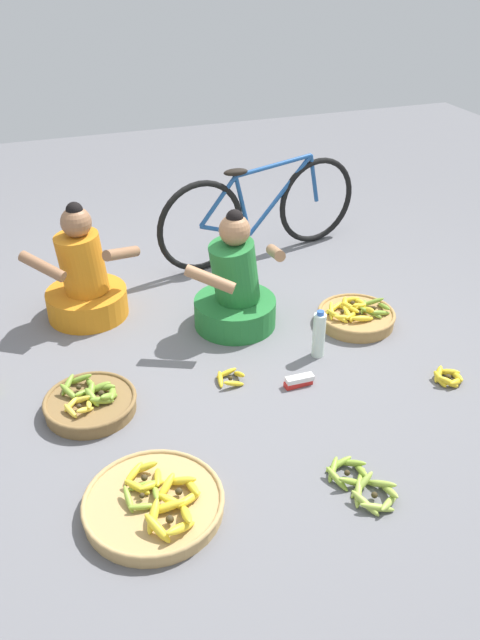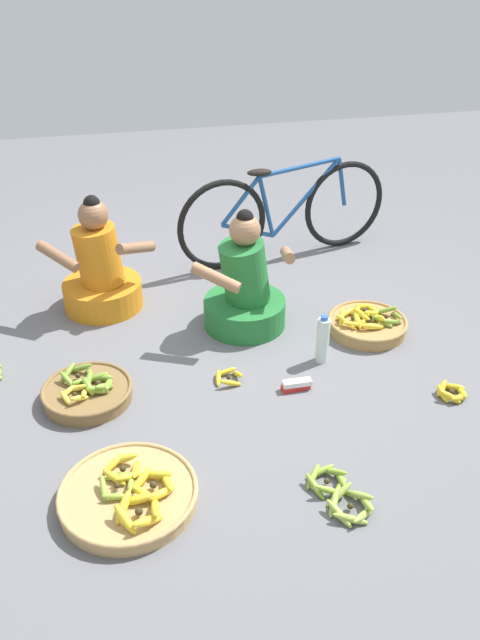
{
  "view_description": "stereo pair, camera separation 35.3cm",
  "coord_description": "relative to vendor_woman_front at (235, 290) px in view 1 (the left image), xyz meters",
  "views": [
    {
      "loc": [
        -1.01,
        -3.03,
        2.2
      ],
      "look_at": [
        0.0,
        -0.2,
        0.35
      ],
      "focal_mm": 36.24,
      "sensor_mm": 36.0,
      "label": 1
    },
    {
      "loc": [
        -0.67,
        -3.13,
        2.2
      ],
      "look_at": [
        0.0,
        -0.2,
        0.35
      ],
      "focal_mm": 36.24,
      "sensor_mm": 36.0,
      "label": 2
    }
  ],
  "objects": [
    {
      "name": "ground_plane",
      "position": [
        -0.15,
        -0.3,
        -0.25
      ],
      "size": [
        10.0,
        10.0,
        0.0
      ],
      "primitive_type": "plane",
      "color": "slate"
    },
    {
      "name": "bicycle_leaning",
      "position": [
        0.52,
        0.91,
        0.11
      ],
      "size": [
        1.68,
        0.35,
        0.73
      ],
      "color": "black",
      "rests_on": "ground"
    },
    {
      "name": "loose_bananas_mid_right",
      "position": [
        0.93,
        -0.98,
        -0.22
      ],
      "size": [
        0.19,
        0.19,
        0.08
      ],
      "color": "gold",
      "rests_on": "ground"
    },
    {
      "name": "packet_carton_stack",
      "position": [
        0.12,
        -0.73,
        -0.22
      ],
      "size": [
        0.17,
        0.06,
        0.06
      ],
      "color": "red",
      "rests_on": "ground"
    },
    {
      "name": "banana_basket_back_left",
      "position": [
        -1.0,
        -0.56,
        -0.2
      ],
      "size": [
        0.49,
        0.49,
        0.15
      ],
      "color": "brown",
      "rests_on": "ground"
    },
    {
      "name": "loose_bananas_back_right",
      "position": [
        0.07,
        -1.53,
        -0.22
      ],
      "size": [
        0.28,
        0.39,
        0.1
      ],
      "color": "#8CAD38",
      "rests_on": "ground"
    },
    {
      "name": "banana_basket_front_center",
      "position": [
        0.73,
        -0.25,
        -0.19
      ],
      "size": [
        0.5,
        0.5,
        0.16
      ],
      "color": "#A87F47",
      "rests_on": "ground"
    },
    {
      "name": "vendor_woman_front",
      "position": [
        0.0,
        0.0,
        0.0
      ],
      "size": [
        0.7,
        0.55,
        0.78
      ],
      "color": "#237233",
      "rests_on": "ground"
    },
    {
      "name": "loose_bananas_near_vendor",
      "position": [
        -0.23,
        -0.56,
        -0.22
      ],
      "size": [
        0.17,
        0.15,
        0.08
      ],
      "color": "gold",
      "rests_on": "ground"
    },
    {
      "name": "banana_basket_back_center",
      "position": [
        -0.84,
        -1.34,
        -0.2
      ],
      "size": [
        0.62,
        0.62,
        0.15
      ],
      "color": "tan",
      "rests_on": "ground"
    },
    {
      "name": "vendor_woman_behind",
      "position": [
        -0.87,
        0.44,
        -0.0
      ],
      "size": [
        0.76,
        0.52,
        0.78
      ],
      "color": "orange",
      "rests_on": "ground"
    },
    {
      "name": "water_bottle",
      "position": [
        0.35,
        -0.49,
        -0.11
      ],
      "size": [
        0.08,
        0.08,
        0.31
      ],
      "color": "silver",
      "rests_on": "ground"
    }
  ]
}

